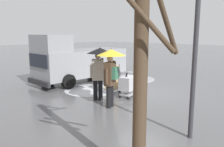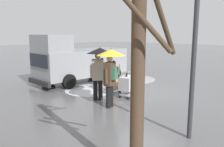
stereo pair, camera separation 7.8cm
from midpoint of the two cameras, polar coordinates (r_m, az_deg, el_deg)
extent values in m
plane|color=#5B5B5E|center=(10.68, 6.30, -4.69)|extent=(90.00, 90.00, 0.00)
cylinder|color=silver|center=(11.17, -5.40, -4.00)|extent=(2.49, 2.49, 0.01)
cylinder|color=#999BA0|center=(13.78, 4.13, -1.31)|extent=(2.95, 2.95, 0.01)
cube|color=gray|center=(13.09, -7.52, 2.71)|extent=(2.18, 5.28, 1.40)
cube|color=gray|center=(11.93, -14.92, 7.17)|extent=(1.90, 1.48, 0.84)
cube|color=black|center=(11.65, -17.80, 2.99)|extent=(1.66, 0.13, 0.63)
cube|color=#232326|center=(11.80, -17.70, -2.10)|extent=(1.96, 0.24, 0.24)
cylinder|color=black|center=(11.49, -10.79, -1.93)|extent=(0.27, 0.73, 0.72)
cylinder|color=black|center=(13.13, -15.65, -0.65)|extent=(0.27, 0.73, 0.72)
cylinder|color=black|center=(13.53, 0.51, 0.04)|extent=(0.27, 0.73, 0.72)
cylinder|color=black|center=(14.95, -4.88, 0.95)|extent=(0.27, 0.73, 0.72)
cube|color=#B2B2B7|center=(9.79, 3.79, -2.39)|extent=(0.61, 0.82, 0.56)
cube|color=#B2B2B7|center=(9.90, 3.76, -5.00)|extent=(0.55, 0.74, 0.04)
cylinder|color=#B2B2B7|center=(10.07, 5.05, 0.25)|extent=(0.58, 0.11, 0.04)
sphere|color=black|center=(9.57, 3.87, -6.08)|extent=(0.10, 0.10, 0.10)
sphere|color=black|center=(9.78, 1.78, -5.71)|extent=(0.10, 0.10, 0.10)
sphere|color=black|center=(10.08, 5.67, -5.29)|extent=(0.10, 0.10, 0.10)
sphere|color=black|center=(10.28, 3.64, -4.95)|extent=(0.10, 0.10, 0.10)
cylinder|color=black|center=(9.73, 3.09, -1.87)|extent=(0.11, 0.29, 0.69)
cube|color=#515156|center=(10.47, -0.23, -3.72)|extent=(0.61, 0.70, 0.03)
cylinder|color=#515156|center=(10.51, 1.60, -0.60)|extent=(0.04, 0.04, 1.10)
cylinder|color=#515156|center=(10.72, -0.50, -0.40)|extent=(0.04, 0.04, 1.10)
cylinder|color=black|center=(10.65, 1.68, -4.13)|extent=(0.10, 0.21, 0.20)
cylinder|color=black|center=(10.86, -0.58, -3.84)|extent=(0.10, 0.21, 0.20)
cube|color=tan|center=(10.43, -0.23, -2.73)|extent=(0.56, 0.69, 0.34)
cube|color=tan|center=(10.36, -0.24, -1.03)|extent=(0.53, 0.57, 0.29)
cube|color=#A37F51|center=(10.30, -0.24, 0.84)|extent=(0.54, 0.51, 0.39)
cylinder|color=black|center=(9.44, -4.30, -4.05)|extent=(0.18, 0.18, 0.82)
cylinder|color=black|center=(9.46, -3.09, -4.02)|extent=(0.18, 0.18, 0.82)
cube|color=#B2A899|center=(9.28, -3.75, 0.94)|extent=(0.50, 0.52, 0.84)
sphere|color=tan|center=(9.21, -3.79, 4.26)|extent=(0.22, 0.22, 0.22)
cylinder|color=#B2A899|center=(9.27, -5.35, 0.60)|extent=(0.10, 0.10, 0.55)
cylinder|color=#B2A899|center=(9.29, -2.67, 2.33)|extent=(0.30, 0.27, 0.50)
cylinder|color=#333338|center=(9.24, -3.16, 3.28)|extent=(0.02, 0.02, 0.86)
cone|color=black|center=(9.20, -3.18, 5.63)|extent=(1.04, 1.04, 0.22)
sphere|color=#333338|center=(9.19, -3.19, 6.44)|extent=(0.04, 0.04, 0.04)
cylinder|color=black|center=(8.44, -1.08, -5.73)|extent=(0.18, 0.18, 0.82)
cylinder|color=black|center=(8.61, -0.47, -5.41)|extent=(0.18, 0.18, 0.82)
cube|color=#473323|center=(8.34, -0.78, -0.06)|extent=(0.39, 0.50, 0.84)
sphere|color=beige|center=(8.26, -0.79, 3.62)|extent=(0.22, 0.22, 0.22)
cylinder|color=#473323|center=(8.12, -1.61, -0.70)|extent=(0.10, 0.10, 0.55)
cylinder|color=#473323|center=(8.47, -0.36, 1.60)|extent=(0.32, 0.18, 0.50)
cylinder|color=#333338|center=(8.37, -0.48, 2.60)|extent=(0.02, 0.02, 0.86)
cone|color=yellow|center=(8.33, -0.48, 5.20)|extent=(1.04, 1.04, 0.22)
sphere|color=#333338|center=(8.32, -0.49, 6.09)|extent=(0.04, 0.04, 0.04)
cube|color=#33664C|center=(8.25, 0.46, 0.10)|extent=(0.24, 0.33, 0.44)
cylinder|color=#423323|center=(3.90, 6.45, 0.84)|extent=(0.24, 0.24, 4.16)
cylinder|color=#423323|center=(3.49, 8.79, 11.73)|extent=(0.54, 0.72, 0.86)
cylinder|color=#423323|center=(3.63, 12.23, 13.37)|extent=(0.09, 0.90, 1.17)
cylinder|color=#2D2D33|center=(6.09, 19.09, 0.99)|extent=(0.12, 0.12, 3.60)
camera|label=1|loc=(0.04, -90.23, -0.04)|focal=37.36mm
camera|label=2|loc=(0.04, 89.77, 0.04)|focal=37.36mm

